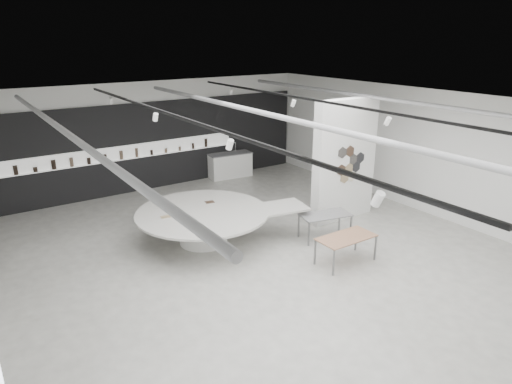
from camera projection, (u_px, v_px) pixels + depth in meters
room at (264, 181)px, 10.61m from camera, size 12.02×14.02×3.82m
back_wall_display at (153, 146)px, 16.22m from camera, size 11.80×0.27×3.10m
partition_column at (345, 161)px, 13.38m from camera, size 2.20×0.38×3.60m
display_island at (206, 222)px, 12.12m from camera, size 4.74×4.10×0.90m
sample_table_wood at (346, 239)px, 11.01m from camera, size 1.46×0.74×0.68m
sample_table_stone at (325, 216)px, 12.35m from camera, size 1.47×0.97×0.70m
kitchen_counter at (230, 165)px, 17.79m from camera, size 1.74×0.82×1.33m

